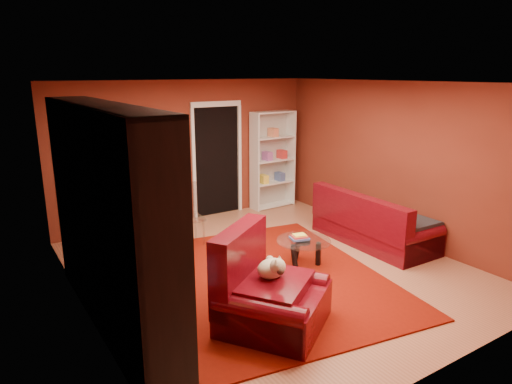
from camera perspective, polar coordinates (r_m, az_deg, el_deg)
floor at (r=6.65m, az=1.89°, el=-9.75°), size 5.00×5.50×0.05m
ceiling at (r=6.05m, az=2.10°, el=13.74°), size 5.00×5.50×0.05m
wall_back at (r=8.60m, az=-8.60°, el=5.04°), size 5.00×0.05×2.60m
wall_left at (r=5.26m, az=-21.33°, el=-2.11°), size 0.05×5.50×2.60m
wall_right at (r=7.90m, az=17.29°, el=3.66°), size 0.05×5.50×2.60m
doorway at (r=8.86m, az=-4.87°, el=3.80°), size 1.06×0.60×2.16m
rug at (r=6.29m, az=0.49°, el=-10.87°), size 3.71×4.15×0.02m
media_unit at (r=5.10m, az=-17.94°, el=-3.29°), size 0.53×3.18×2.43m
christmas_tree at (r=7.18m, az=-13.05°, el=0.53°), size 1.53×1.53×2.09m
gift_box_teal at (r=7.21m, az=-12.20°, el=-6.47°), size 0.42×0.42×0.32m
gift_box_green at (r=7.88m, az=-9.69°, el=-4.65°), size 0.36×0.36×0.28m
gift_box_red at (r=8.04m, az=-15.48°, el=-4.84°), size 0.22×0.22×0.21m
white_bookshelf at (r=9.35m, az=2.12°, el=4.00°), size 0.95×0.37×2.02m
armchair at (r=5.07m, az=2.27°, el=-12.09°), size 1.59×1.59×0.90m
dog at (r=5.03m, az=1.96°, el=-9.53°), size 0.50×0.47×0.29m
sofa at (r=7.70m, az=14.62°, el=-3.02°), size 0.95×2.06×0.88m
coffee_table at (r=6.68m, az=5.93°, el=-7.53°), size 0.95×0.95×0.49m
acrylic_chair at (r=7.45m, az=-8.49°, el=-3.25°), size 0.50×0.54×0.90m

